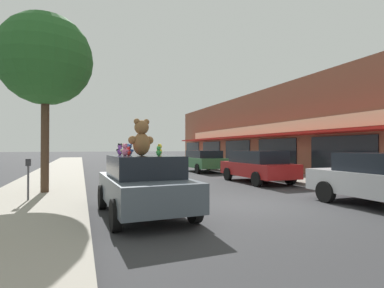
% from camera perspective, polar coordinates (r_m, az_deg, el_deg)
% --- Properties ---
extents(ground_plane, '(260.00, 260.00, 0.00)m').
position_cam_1_polar(ground_plane, '(9.63, 10.73, -11.34)').
color(ground_plane, '#333335').
extents(sidewalk_near, '(3.22, 90.00, 0.17)m').
position_cam_1_polar(sidewalk_near, '(8.40, -30.44, -12.26)').
color(sidewalk_near, gray).
rests_on(sidewalk_near, ground_plane).
extents(storefront_row, '(15.30, 38.88, 6.15)m').
position_cam_1_polar(storefront_row, '(26.37, 27.91, 2.20)').
color(storefront_row, brown).
rests_on(storefront_row, ground_plane).
extents(plush_art_car, '(2.16, 4.13, 1.57)m').
position_cam_1_polar(plush_art_car, '(8.05, -9.18, -7.48)').
color(plush_art_car, '#4C5660').
rests_on(plush_art_car, ground_plane).
extents(teddy_bear_giant, '(0.75, 0.50, 0.99)m').
position_cam_1_polar(teddy_bear_giant, '(8.15, -9.60, 1.18)').
color(teddy_bear_giant, olive).
rests_on(teddy_bear_giant, plush_art_car).
extents(teddy_bear_yellow, '(0.21, 0.22, 0.31)m').
position_cam_1_polar(teddy_bear_yellow, '(8.27, -6.19, -1.11)').
color(teddy_bear_yellow, yellow).
rests_on(teddy_bear_yellow, plush_art_car).
extents(teddy_bear_black, '(0.24, 0.22, 0.34)m').
position_cam_1_polar(teddy_bear_black, '(8.86, -13.58, -0.99)').
color(teddy_bear_black, black).
rests_on(teddy_bear_black, plush_art_car).
extents(teddy_bear_green, '(0.15, 0.18, 0.25)m').
position_cam_1_polar(teddy_bear_green, '(7.34, -6.37, -1.42)').
color(teddy_bear_green, green).
rests_on(teddy_bear_green, plush_art_car).
extents(teddy_bear_purple, '(0.18, 0.20, 0.28)m').
position_cam_1_polar(teddy_bear_purple, '(8.66, -13.57, -1.19)').
color(teddy_bear_purple, purple).
rests_on(teddy_bear_purple, plush_art_car).
extents(teddy_bear_cream, '(0.25, 0.17, 0.33)m').
position_cam_1_polar(teddy_bear_cream, '(8.19, -12.73, -1.06)').
color(teddy_bear_cream, beige).
rests_on(teddy_bear_cream, plush_art_car).
extents(teddy_bear_pink, '(0.20, 0.23, 0.32)m').
position_cam_1_polar(teddy_bear_pink, '(7.73, -12.64, -1.11)').
color(teddy_bear_pink, pink).
rests_on(teddy_bear_pink, plush_art_car).
extents(teddy_bear_blue, '(0.24, 0.16, 0.32)m').
position_cam_1_polar(teddy_bear_blue, '(8.30, -11.82, -1.08)').
color(teddy_bear_blue, blue).
rests_on(teddy_bear_blue, plush_art_car).
extents(teddy_bear_red, '(0.18, 0.15, 0.24)m').
position_cam_1_polar(teddy_bear_red, '(7.91, -12.02, -1.37)').
color(teddy_bear_red, red).
rests_on(teddy_bear_red, plush_art_car).
extents(parked_car_far_center, '(2.06, 4.59, 1.62)m').
position_cam_1_polar(parked_car_far_center, '(15.66, 12.28, -3.99)').
color(parked_car_far_center, maroon).
rests_on(parked_car_far_center, ground_plane).
extents(parked_car_far_right, '(2.14, 4.20, 1.56)m').
position_cam_1_polar(parked_car_far_right, '(21.97, 2.20, -3.08)').
color(parked_car_far_right, '#336B3D').
rests_on(parked_car_far_right, ground_plane).
extents(street_tree, '(3.32, 3.32, 6.50)m').
position_cam_1_polar(street_tree, '(12.52, -26.14, 14.20)').
color(street_tree, '#473323').
rests_on(street_tree, sidewalk_near).
extents(parking_meter, '(0.14, 0.10, 1.27)m').
position_cam_1_polar(parking_meter, '(10.51, -28.74, -4.99)').
color(parking_meter, '#4C4C51').
rests_on(parking_meter, sidewalk_near).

